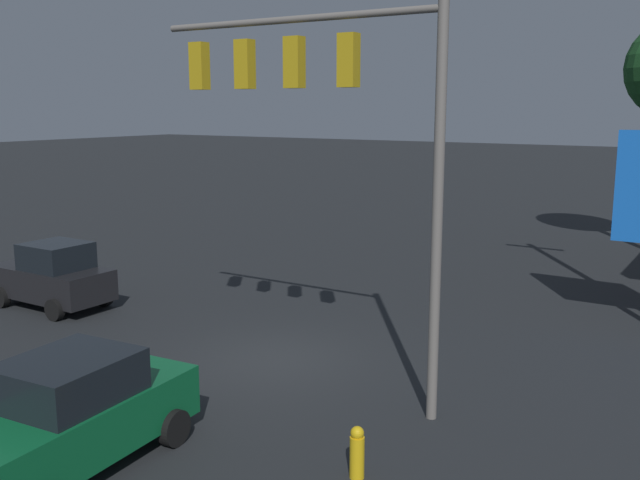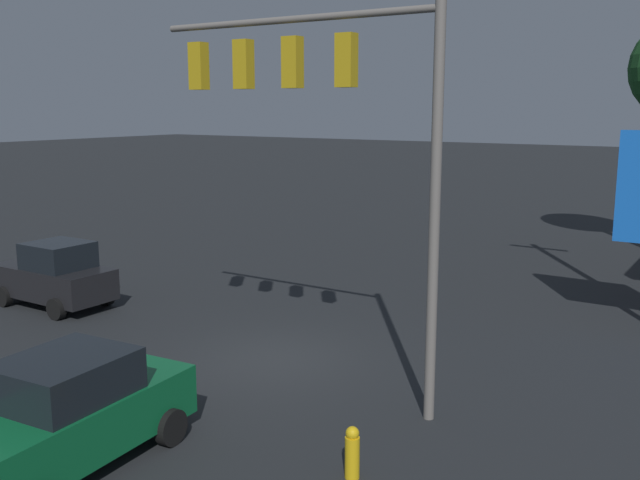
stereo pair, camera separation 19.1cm
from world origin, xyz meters
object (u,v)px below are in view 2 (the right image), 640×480
(traffic_signal_assembly, at_px, (322,104))
(sedan_waiting, at_px, (68,414))
(fire_hydrant, at_px, (352,452))
(hatchback_crossing, at_px, (55,275))

(traffic_signal_assembly, bearing_deg, sedan_waiting, 70.94)
(fire_hydrant, bearing_deg, hatchback_crossing, -17.17)
(hatchback_crossing, relative_size, fire_hydrant, 4.33)
(sedan_waiting, bearing_deg, hatchback_crossing, -130.17)
(traffic_signal_assembly, bearing_deg, hatchback_crossing, -6.25)
(traffic_signal_assembly, distance_m, fire_hydrant, 6.59)
(sedan_waiting, distance_m, fire_hydrant, 4.68)
(traffic_signal_assembly, distance_m, hatchback_crossing, 11.36)
(hatchback_crossing, relative_size, sedan_waiting, 0.84)
(hatchback_crossing, bearing_deg, traffic_signal_assembly, 174.01)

